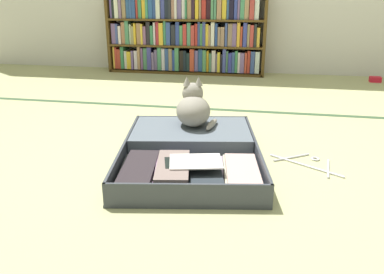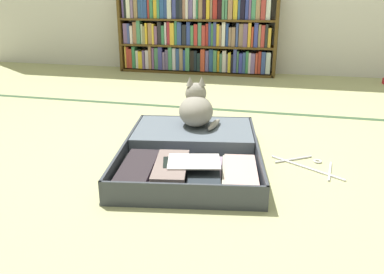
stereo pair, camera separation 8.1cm
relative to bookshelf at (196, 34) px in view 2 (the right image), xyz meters
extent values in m
plane|color=tan|center=(0.53, -2.26, -0.40)|extent=(10.00, 10.00, 0.00)
cube|color=#344E32|center=(0.53, -1.34, -0.40)|extent=(4.80, 0.05, 0.00)
cube|color=#523A17|center=(-0.79, 0.00, 0.01)|extent=(0.03, 0.24, 0.82)
cube|color=#523A17|center=(0.80, 0.00, 0.01)|extent=(0.03, 0.24, 0.82)
cube|color=#523A17|center=(0.01, 0.00, -0.39)|extent=(1.60, 0.24, 0.02)
cube|color=#523A17|center=(0.01, 0.00, -0.12)|extent=(1.57, 0.24, 0.02)
cube|color=gold|center=(-0.75, 0.01, -0.25)|extent=(0.02, 0.20, 0.23)
cube|color=#B93A31|center=(-0.73, 0.01, -0.25)|extent=(0.02, 0.20, 0.22)
cube|color=#AE3727|center=(-0.70, 0.01, -0.26)|extent=(0.04, 0.20, 0.20)
cube|color=#347D4C|center=(-0.66, 0.00, -0.25)|extent=(0.03, 0.20, 0.23)
cube|color=silver|center=(-0.63, 0.01, -0.27)|extent=(0.03, 0.20, 0.19)
cube|color=yellow|center=(-0.59, 0.00, -0.27)|extent=(0.04, 0.20, 0.18)
cube|color=slate|center=(-0.55, -0.01, -0.27)|extent=(0.02, 0.20, 0.19)
cube|color=silver|center=(-0.51, 0.00, -0.27)|extent=(0.04, 0.20, 0.19)
cube|color=#A57B53|center=(-0.48, -0.01, -0.25)|extent=(0.03, 0.20, 0.24)
cube|color=#774E84|center=(-0.44, 0.00, -0.25)|extent=(0.02, 0.20, 0.22)
cube|color=#487F5A|center=(-0.41, 0.00, -0.25)|extent=(0.04, 0.20, 0.22)
cube|color=#3D3E90|center=(-0.36, -0.01, -0.25)|extent=(0.04, 0.20, 0.23)
cube|color=slate|center=(-0.32, -0.01, -0.27)|extent=(0.02, 0.20, 0.18)
cube|color=slate|center=(-0.29, 0.00, -0.26)|extent=(0.03, 0.20, 0.21)
cube|color=#44895F|center=(-0.25, -0.01, -0.25)|extent=(0.04, 0.20, 0.23)
cube|color=silver|center=(-0.21, 0.00, -0.25)|extent=(0.03, 0.20, 0.22)
cube|color=#314E8C|center=(-0.18, 0.00, -0.25)|extent=(0.04, 0.20, 0.22)
cube|color=#917B5C|center=(-0.14, -0.01, -0.25)|extent=(0.04, 0.20, 0.22)
cube|color=#294194|center=(-0.10, 0.00, -0.26)|extent=(0.03, 0.20, 0.21)
cube|color=#478958|center=(-0.07, -0.01, -0.25)|extent=(0.04, 0.20, 0.23)
cube|color=black|center=(-0.02, 0.01, -0.26)|extent=(0.04, 0.20, 0.20)
cube|color=black|center=(0.01, -0.01, -0.26)|extent=(0.03, 0.20, 0.21)
cube|color=#18292A|center=(0.05, -0.01, -0.27)|extent=(0.03, 0.20, 0.18)
cube|color=#BE422A|center=(0.09, -0.01, -0.25)|extent=(0.04, 0.20, 0.22)
cube|color=slate|center=(0.13, 0.00, -0.26)|extent=(0.03, 0.20, 0.21)
cube|color=#284F8A|center=(0.17, 0.01, -0.25)|extent=(0.04, 0.20, 0.22)
cube|color=#4A8453|center=(0.22, -0.01, -0.26)|extent=(0.04, 0.20, 0.22)
cube|color=gold|center=(0.25, 0.01, -0.26)|extent=(0.02, 0.20, 0.21)
cube|color=#477358|center=(0.28, -0.01, -0.27)|extent=(0.02, 0.20, 0.19)
cube|color=beige|center=(0.31, 0.00, -0.26)|extent=(0.04, 0.20, 0.21)
cube|color=slate|center=(0.34, 0.01, -0.27)|extent=(0.02, 0.20, 0.18)
cube|color=gold|center=(0.36, -0.01, -0.27)|extent=(0.03, 0.20, 0.20)
cube|color=black|center=(0.39, 0.00, -0.27)|extent=(0.02, 0.20, 0.18)
cube|color=#3E4894|center=(0.42, -0.01, -0.25)|extent=(0.03, 0.20, 0.23)
cube|color=#4B7F5B|center=(0.45, 0.00, -0.26)|extent=(0.02, 0.20, 0.21)
cube|color=#343B98|center=(0.48, -0.01, -0.27)|extent=(0.03, 0.20, 0.19)
cube|color=#324F89|center=(0.51, -0.01, -0.26)|extent=(0.03, 0.20, 0.20)
cube|color=#3A844F|center=(0.54, 0.00, -0.26)|extent=(0.03, 0.20, 0.22)
cube|color=silver|center=(0.56, -0.01, -0.26)|extent=(0.02, 0.20, 0.20)
cube|color=slate|center=(0.60, -0.01, -0.27)|extent=(0.04, 0.20, 0.20)
cube|color=#C0442F|center=(0.63, -0.01, -0.26)|extent=(0.02, 0.20, 0.20)
cube|color=#AF3528|center=(0.66, 0.00, -0.26)|extent=(0.03, 0.20, 0.22)
cube|color=#384E8C|center=(0.70, -0.01, -0.26)|extent=(0.04, 0.20, 0.22)
cube|color=silver|center=(0.75, 0.00, -0.26)|extent=(0.04, 0.20, 0.21)
cube|color=#523A17|center=(0.01, 0.00, 0.14)|extent=(1.57, 0.24, 0.02)
cube|color=slate|center=(-0.74, 0.01, -0.01)|extent=(0.04, 0.20, 0.20)
cube|color=#3D4B8E|center=(-0.70, 0.00, -0.01)|extent=(0.03, 0.20, 0.20)
cube|color=silver|center=(-0.67, 0.00, -0.02)|extent=(0.03, 0.20, 0.18)
cube|color=#A56E4E|center=(-0.64, 0.01, 0.00)|extent=(0.04, 0.20, 0.22)
cube|color=#45855D|center=(-0.59, 0.00, 0.01)|extent=(0.04, 0.20, 0.24)
cube|color=silver|center=(-0.56, 0.01, -0.01)|extent=(0.02, 0.20, 0.20)
cube|color=#8C8459|center=(-0.53, -0.01, -0.02)|extent=(0.03, 0.20, 0.18)
cube|color=gold|center=(-0.51, -0.01, 0.00)|extent=(0.02, 0.20, 0.21)
cube|color=#A47C5E|center=(-0.47, 0.01, 0.00)|extent=(0.04, 0.20, 0.21)
cube|color=yellow|center=(-0.43, -0.01, -0.01)|extent=(0.02, 0.20, 0.20)
cube|color=slate|center=(-0.41, 0.00, -0.02)|extent=(0.03, 0.20, 0.18)
cube|color=#262329|center=(-0.37, 0.01, 0.01)|extent=(0.04, 0.20, 0.23)
cube|color=#367F53|center=(-0.33, 0.00, -0.01)|extent=(0.03, 0.20, 0.19)
cube|color=silver|center=(-0.30, 0.00, 0.00)|extent=(0.02, 0.20, 0.22)
cube|color=#B12E3D|center=(-0.27, 0.01, 0.01)|extent=(0.03, 0.20, 0.23)
cube|color=gold|center=(-0.23, -0.01, 0.00)|extent=(0.04, 0.20, 0.22)
cube|color=#397E59|center=(-0.19, 0.00, 0.01)|extent=(0.02, 0.20, 0.24)
cube|color=#344D95|center=(-0.16, 0.00, 0.00)|extent=(0.04, 0.20, 0.22)
cube|color=#24262D|center=(-0.11, 0.01, -0.01)|extent=(0.04, 0.20, 0.20)
cube|color=#2E4194|center=(-0.06, 0.01, 0.01)|extent=(0.04, 0.20, 0.23)
cube|color=#488B55|center=(-0.03, 0.01, -0.01)|extent=(0.03, 0.20, 0.19)
cube|color=#C03431|center=(0.01, 0.00, 0.00)|extent=(0.04, 0.20, 0.21)
cube|color=#498260|center=(0.06, 0.00, 0.00)|extent=(0.04, 0.20, 0.22)
cube|color=#B53B35|center=(0.09, 0.00, -0.01)|extent=(0.04, 0.20, 0.20)
cube|color=#AD302A|center=(0.13, 0.01, 0.00)|extent=(0.03, 0.20, 0.22)
cube|color=navy|center=(0.16, 0.00, 0.01)|extent=(0.02, 0.20, 0.23)
cube|color=#43854F|center=(0.18, 0.01, 0.00)|extent=(0.02, 0.20, 0.22)
cube|color=#394388|center=(0.21, -0.01, 0.01)|extent=(0.03, 0.20, 0.23)
cube|color=yellow|center=(0.24, 0.01, 0.00)|extent=(0.03, 0.20, 0.21)
cube|color=#937254|center=(0.26, 0.00, -0.01)|extent=(0.02, 0.20, 0.20)
cube|color=silver|center=(0.30, 0.00, 0.01)|extent=(0.04, 0.20, 0.23)
cube|color=#28438C|center=(0.33, 0.01, 0.00)|extent=(0.02, 0.20, 0.22)
cube|color=#91745E|center=(0.36, 0.01, -0.02)|extent=(0.02, 0.20, 0.18)
cube|color=#99755A|center=(0.39, 0.00, -0.02)|extent=(0.04, 0.20, 0.19)
cube|color=#374889|center=(0.43, 0.00, 0.00)|extent=(0.02, 0.20, 0.23)
cube|color=#8E725B|center=(0.47, 0.01, 0.00)|extent=(0.04, 0.20, 0.22)
cube|color=slate|center=(0.51, 0.00, 0.00)|extent=(0.04, 0.20, 0.22)
cube|color=gold|center=(0.55, -0.01, 0.01)|extent=(0.03, 0.20, 0.23)
cube|color=#BC3F28|center=(0.58, 0.00, -0.01)|extent=(0.02, 0.20, 0.19)
cube|color=#373F97|center=(0.61, 0.00, 0.01)|extent=(0.04, 0.20, 0.23)
cube|color=#947F54|center=(0.65, 0.00, 0.00)|extent=(0.02, 0.20, 0.22)
cube|color=#BC3E38|center=(0.68, 0.00, 0.00)|extent=(0.04, 0.20, 0.21)
cube|color=#272B2B|center=(0.71, -0.01, 0.00)|extent=(0.02, 0.20, 0.22)
cube|color=gold|center=(0.74, 0.00, -0.02)|extent=(0.03, 0.20, 0.18)
cube|color=#665095|center=(-0.75, 0.01, 0.27)|extent=(0.02, 0.20, 0.24)
cube|color=black|center=(-0.73, -0.01, 0.24)|extent=(0.02, 0.20, 0.18)
cube|color=silver|center=(-0.69, -0.01, 0.27)|extent=(0.04, 0.20, 0.23)
cube|color=slate|center=(-0.65, -0.01, 0.25)|extent=(0.03, 0.20, 0.21)
cube|color=#90754F|center=(-0.61, 0.00, 0.26)|extent=(0.04, 0.20, 0.22)
cube|color=#2D538A|center=(-0.57, 0.01, 0.25)|extent=(0.03, 0.20, 0.20)
cube|color=#2F5091|center=(-0.54, -0.01, 0.24)|extent=(0.02, 0.20, 0.18)
cube|color=navy|center=(-0.51, -0.01, 0.26)|extent=(0.04, 0.20, 0.22)
cube|color=#AA322C|center=(-0.48, 0.00, 0.26)|extent=(0.02, 0.20, 0.22)
cube|color=#3A7A4F|center=(-0.45, 0.01, 0.25)|extent=(0.03, 0.20, 0.20)
cube|color=gold|center=(-0.41, 0.01, 0.24)|extent=(0.04, 0.20, 0.18)
cube|color=#3A8564|center=(-0.37, 0.00, 0.24)|extent=(0.03, 0.20, 0.19)
cube|color=#2B5392|center=(-0.34, 0.00, 0.27)|extent=(0.04, 0.20, 0.23)
cube|color=navy|center=(-0.30, 0.01, 0.26)|extent=(0.03, 0.20, 0.22)
cube|color=silver|center=(-0.25, -0.01, 0.26)|extent=(0.04, 0.20, 0.22)
cube|color=#3B428E|center=(-0.21, 0.01, 0.26)|extent=(0.04, 0.20, 0.22)
cube|color=#1A212E|center=(-0.17, 0.01, 0.26)|extent=(0.04, 0.20, 0.22)
cube|color=#23262D|center=(-0.14, -0.01, 0.24)|extent=(0.03, 0.20, 0.19)
cube|color=#A57461|center=(-0.11, 0.00, 0.27)|extent=(0.03, 0.20, 0.23)
cube|color=silver|center=(-0.07, -0.01, 0.25)|extent=(0.02, 0.20, 0.20)
cube|color=slate|center=(-0.04, 0.01, 0.25)|extent=(0.04, 0.20, 0.19)
cube|color=silver|center=(0.00, 0.01, 0.26)|extent=(0.03, 0.20, 0.22)
cube|color=#33754F|center=(0.03, 0.00, 0.27)|extent=(0.02, 0.20, 0.24)
cube|color=#997451|center=(0.06, 0.00, 0.25)|extent=(0.04, 0.20, 0.21)
cube|color=#2A1A27|center=(0.10, 0.00, 0.24)|extent=(0.03, 0.20, 0.18)
cube|color=gold|center=(0.14, 0.00, 0.26)|extent=(0.03, 0.20, 0.23)
cube|color=#8E7559|center=(0.17, 0.01, 0.25)|extent=(0.02, 0.20, 0.20)
cube|color=#AC2C27|center=(0.20, 0.01, 0.26)|extent=(0.04, 0.20, 0.23)
cube|color=black|center=(0.25, 0.01, 0.26)|extent=(0.04, 0.20, 0.22)
cube|color=#4A855B|center=(0.29, -0.01, 0.26)|extent=(0.02, 0.20, 0.22)
cube|color=#427A5A|center=(0.32, -0.01, 0.26)|extent=(0.02, 0.20, 0.21)
cube|color=#A57A58|center=(0.35, -0.01, 0.25)|extent=(0.04, 0.20, 0.21)
cube|color=gold|center=(0.40, 0.01, 0.26)|extent=(0.04, 0.20, 0.22)
cube|color=#325284|center=(0.44, 0.01, 0.26)|extent=(0.02, 0.20, 0.22)
cube|color=black|center=(0.47, 0.00, 0.27)|extent=(0.04, 0.20, 0.23)
cube|color=#323D91|center=(0.51, 0.01, 0.26)|extent=(0.03, 0.20, 0.23)
cube|color=slate|center=(0.54, 0.01, 0.25)|extent=(0.02, 0.20, 0.20)
cube|color=#448A62|center=(0.58, 0.01, 0.25)|extent=(0.04, 0.20, 0.20)
cube|color=tan|center=(0.62, 0.01, 0.25)|extent=(0.04, 0.20, 0.21)
cube|color=#AD3B37|center=(0.67, -0.01, 0.25)|extent=(0.04, 0.20, 0.20)
cube|color=silver|center=(0.71, 0.01, 0.26)|extent=(0.04, 0.20, 0.22)
cube|color=#363B44|center=(0.53, -2.52, -0.39)|extent=(0.71, 0.54, 0.01)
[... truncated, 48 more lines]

